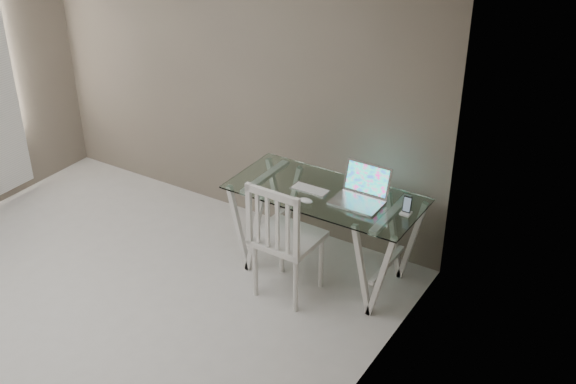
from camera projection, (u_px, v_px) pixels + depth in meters
name	position (u px, v px, depth m)	size (l,w,h in m)	color
room	(8.00, 116.00, 4.34)	(4.50, 4.52, 2.71)	beige
desk	(324.00, 233.00, 5.69)	(1.50, 0.70, 0.75)	silver
chair	(282.00, 236.00, 5.34)	(0.46, 0.46, 0.99)	silver
laptop	(361.00, 193.00, 5.38)	(0.37, 0.33, 0.26)	silver
keyboard	(310.00, 189.00, 5.55)	(0.30, 0.13, 0.01)	silver
mouse	(306.00, 201.00, 5.37)	(0.11, 0.06, 0.03)	white
phone_dock	(406.00, 209.00, 5.21)	(0.07, 0.07, 0.14)	white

